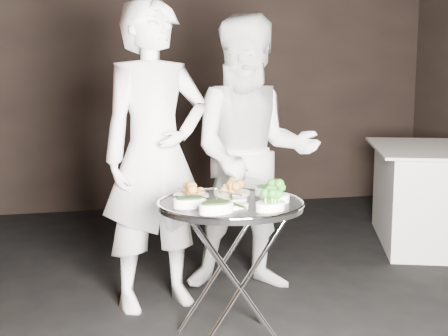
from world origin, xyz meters
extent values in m
cube|color=black|center=(0.00, 3.52, 1.50)|extent=(6.00, 0.05, 3.00)
cylinder|color=silver|center=(-0.19, -0.26, 0.38)|extent=(0.52, 0.02, 0.77)
cylinder|color=silver|center=(-0.19, -0.26, 0.38)|extent=(0.52, 0.02, 0.77)
cylinder|color=silver|center=(-0.19, 0.15, 0.38)|extent=(0.52, 0.02, 0.77)
cylinder|color=silver|center=(-0.19, 0.15, 0.38)|extent=(0.52, 0.02, 0.77)
cylinder|color=silver|center=(-0.41, -0.06, 0.74)|extent=(0.02, 0.44, 0.02)
cylinder|color=silver|center=(0.04, -0.06, 0.74)|extent=(0.02, 0.44, 0.02)
cylinder|color=black|center=(-0.19, -0.06, 0.77)|extent=(0.77, 0.77, 0.03)
torus|color=silver|center=(-0.19, -0.06, 0.79)|extent=(0.79, 0.79, 0.02)
cylinder|color=beige|center=(-0.37, 0.12, 0.80)|extent=(0.20, 0.20, 0.02)
cylinder|color=beige|center=(-0.13, 0.14, 0.80)|extent=(0.20, 0.20, 0.02)
cylinder|color=white|center=(0.05, 0.09, 0.81)|extent=(0.12, 0.12, 0.05)
cylinder|color=silver|center=(-0.37, 0.10, 0.84)|extent=(0.13, 0.14, 0.01)
cylinder|color=silver|center=(-0.14, 0.15, 0.84)|extent=(0.05, 0.18, 0.01)
cylinder|color=silver|center=(0.04, 0.07, 0.84)|extent=(0.07, 0.17, 0.01)
cylinder|color=silver|center=(-0.41, -0.11, 0.84)|extent=(0.16, 0.10, 0.01)
cylinder|color=silver|center=(0.03, -0.11, 0.84)|extent=(0.10, 0.16, 0.01)
cylinder|color=silver|center=(-0.19, -0.05, 0.84)|extent=(0.09, 0.17, 0.01)
imported|color=silver|center=(-0.49, 0.62, 0.96)|extent=(0.80, 0.63, 1.92)
imported|color=silver|center=(0.18, 0.77, 0.92)|extent=(1.02, 0.87, 1.85)
camera|label=1|loc=(-1.00, -3.19, 1.48)|focal=50.00mm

